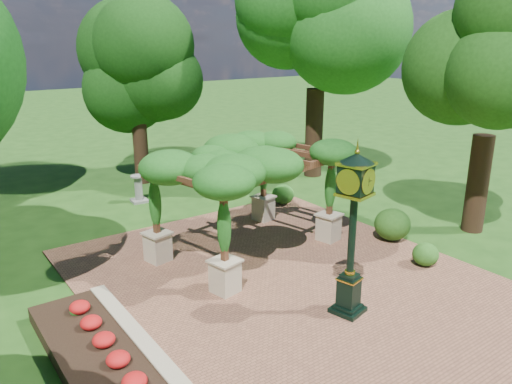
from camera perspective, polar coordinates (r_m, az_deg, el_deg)
ground at (r=13.31m, az=6.43°, el=-11.71°), size 120.00×120.00×0.00m
brick_plaza at (r=13.97m, az=3.65°, el=-10.07°), size 10.00×12.00×0.04m
border_wall at (r=11.47m, az=-13.46°, el=-16.13°), size 0.35×5.00×0.40m
flower_bed at (r=11.25m, az=-17.87°, el=-17.38°), size 1.50×5.00×0.36m
pedestal_clock at (r=11.67m, az=11.05°, el=-3.15°), size 0.96×0.96×4.03m
pergola at (r=14.90m, az=-1.04°, el=3.36°), size 6.11×4.52×3.47m
sundial at (r=20.77m, az=-13.26°, el=0.18°), size 0.67×0.67×1.12m
shrub_front at (r=15.45m, az=18.80°, el=-6.76°), size 0.95×0.95×0.68m
shrub_mid at (r=16.97m, az=15.32°, el=-3.59°), size 1.31×1.31×1.05m
shrub_back at (r=19.94m, az=3.11°, el=-0.26°), size 1.05×1.05×0.79m
tree_north at (r=22.89m, az=-13.64°, el=13.45°), size 4.49×4.49×7.42m
tree_east_far at (r=23.68m, az=7.11°, el=19.41°), size 5.10×5.10×10.75m
tree_east_near at (r=17.89m, az=25.69°, el=14.00°), size 3.91×3.91×8.66m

